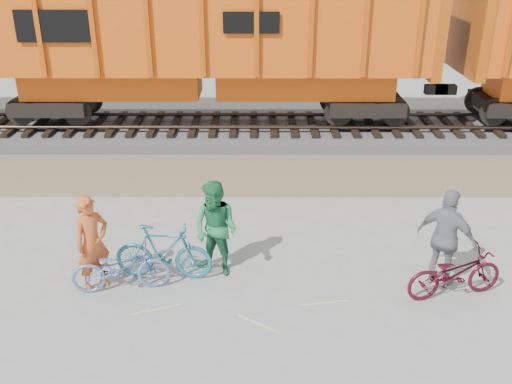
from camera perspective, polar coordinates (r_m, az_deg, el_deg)
ground at (r=11.04m, az=-4.00°, el=-9.23°), size 120.00×120.00×0.00m
gravel_strip at (r=15.91m, az=-2.68°, el=1.80°), size 120.00×3.00×0.02m
ballast_bed at (r=19.14m, az=-2.21°, el=6.20°), size 120.00×4.00×0.30m
track at (r=19.04m, az=-2.22°, el=7.12°), size 120.00×2.60×0.24m
hopper_car_center at (r=18.51m, az=-4.91°, el=14.62°), size 14.00×3.13×4.65m
bicycle_blue at (r=10.93m, az=-13.37°, el=-7.37°), size 1.88×0.91×0.95m
bicycle_teal at (r=11.09m, az=-9.25°, el=-5.94°), size 1.92×0.68×1.13m
bicycle_maroon at (r=11.07m, az=19.26°, el=-7.65°), size 1.95×1.05×0.97m
person_solo at (r=10.91m, az=-16.06°, el=-4.94°), size 0.79×0.80×1.87m
person_man at (r=10.95m, az=-4.05°, el=-3.71°), size 1.17×1.09×1.91m
person_woman at (r=11.13m, az=18.49°, el=-4.46°), size 1.18×1.10×1.95m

